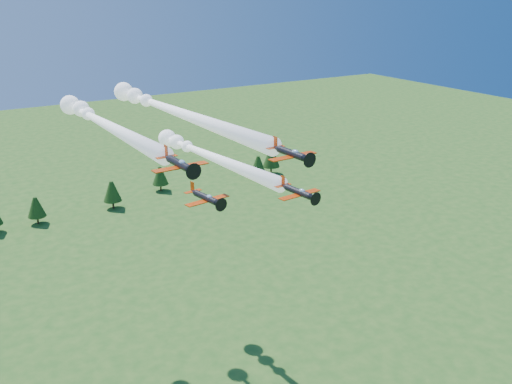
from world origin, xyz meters
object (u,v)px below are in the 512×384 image
plane_lead (173,110)px  plane_slot (206,198)px  plane_left (103,123)px  plane_right (206,154)px

plane_lead → plane_slot: 19.11m
plane_slot → plane_left: bearing=105.0°
plane_left → plane_right: bearing=-4.8°
plane_left → plane_slot: (8.78, -20.70, -8.71)m
plane_right → plane_lead: bearing=-158.6°
plane_left → plane_slot: plane_left is taller
plane_lead → plane_right: bearing=23.8°
plane_lead → plane_right: plane_lead is taller
plane_lead → plane_slot: size_ratio=7.14×
plane_right → plane_slot: size_ratio=5.76×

